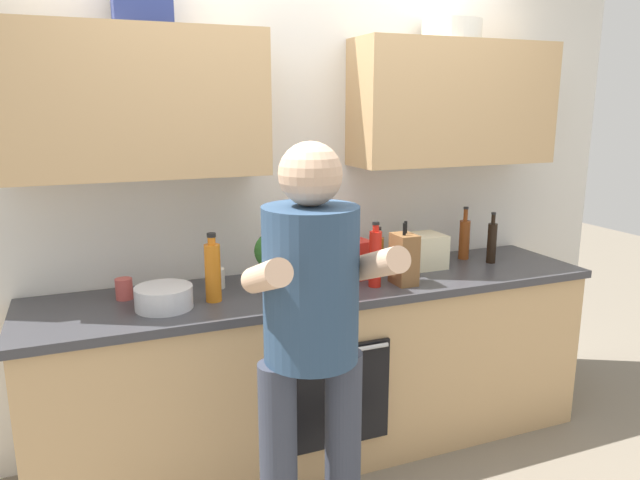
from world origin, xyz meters
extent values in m
plane|color=#756B5B|center=(0.00, 0.00, 0.00)|extent=(12.00, 12.00, 0.00)
cube|color=silver|center=(0.00, 0.36, 1.25)|extent=(4.00, 0.06, 2.50)
cube|color=tan|center=(-0.83, 0.17, 1.77)|extent=(1.14, 0.32, 0.65)
cube|color=tan|center=(0.83, 0.17, 1.77)|extent=(1.14, 0.32, 0.65)
cylinder|color=silver|center=(0.79, 0.17, 2.15)|extent=(0.31, 0.31, 0.10)
cube|color=tan|center=(0.00, 0.00, 0.43)|extent=(2.80, 0.60, 0.86)
cube|color=#38383D|center=(0.00, 0.00, 0.88)|extent=(2.84, 0.64, 0.04)
cube|color=black|center=(-0.08, -0.31, 0.45)|extent=(0.56, 0.02, 0.50)
cylinder|color=silver|center=(-0.08, -0.33, 0.68)|extent=(0.52, 0.02, 0.02)
cylinder|color=#383D4C|center=(-0.49, -0.75, 0.44)|extent=(0.14, 0.14, 0.88)
cylinder|color=#383D4C|center=(-0.23, -0.75, 0.44)|extent=(0.14, 0.14, 0.88)
cylinder|color=navy|center=(-0.36, -0.75, 1.15)|extent=(0.34, 0.34, 0.56)
sphere|color=#D8AD8C|center=(-0.36, -0.75, 1.54)|extent=(0.22, 0.22, 0.22)
cylinder|color=#D8AD8C|center=(-0.56, -0.87, 1.24)|extent=(0.09, 0.31, 0.19)
cylinder|color=#D8AD8C|center=(-0.16, -0.87, 1.24)|extent=(0.09, 0.31, 0.19)
cylinder|color=orange|center=(-0.57, -0.06, 1.03)|extent=(0.07, 0.07, 0.26)
cylinder|color=orange|center=(-0.57, -0.06, 1.18)|extent=(0.04, 0.04, 0.03)
cylinder|color=black|center=(-0.57, -0.06, 1.21)|extent=(0.04, 0.04, 0.02)
cylinder|color=olive|center=(-0.05, 0.18, 0.99)|extent=(0.07, 0.07, 0.18)
cylinder|color=olive|center=(-0.05, 0.18, 1.10)|extent=(0.03, 0.03, 0.06)
cylinder|color=black|center=(-0.05, 0.18, 1.14)|extent=(0.03, 0.03, 0.01)
cylinder|color=#8C4C14|center=(0.35, 0.11, 0.99)|extent=(0.06, 0.06, 0.18)
cylinder|color=#8C4C14|center=(0.35, 0.11, 1.10)|extent=(0.03, 0.03, 0.04)
cylinder|color=black|center=(0.35, 0.11, 1.13)|extent=(0.03, 0.03, 0.01)
cylinder|color=black|center=(1.02, 0.02, 1.01)|extent=(0.05, 0.05, 0.22)
cylinder|color=black|center=(1.02, 0.02, 1.15)|extent=(0.02, 0.02, 0.05)
cylinder|color=black|center=(1.02, 0.02, 1.18)|extent=(0.03, 0.03, 0.01)
cylinder|color=brown|center=(0.93, 0.15, 1.01)|extent=(0.06, 0.06, 0.22)
cylinder|color=brown|center=(0.93, 0.15, 1.16)|extent=(0.02, 0.02, 0.07)
cylinder|color=black|center=(0.93, 0.15, 1.20)|extent=(0.03, 0.03, 0.01)
cylinder|color=red|center=(0.21, -0.13, 1.04)|extent=(0.06, 0.06, 0.27)
cylinder|color=red|center=(0.21, -0.13, 1.19)|extent=(0.03, 0.03, 0.03)
cylinder|color=black|center=(0.21, -0.13, 1.22)|extent=(0.04, 0.04, 0.02)
cylinder|color=slate|center=(0.01, -0.14, 0.95)|extent=(0.08, 0.08, 0.09)
cylinder|color=white|center=(-0.51, 0.13, 0.95)|extent=(0.07, 0.07, 0.10)
cylinder|color=#BF4C47|center=(-0.94, 0.13, 0.95)|extent=(0.08, 0.08, 0.10)
cylinder|color=silver|center=(-0.79, -0.07, 0.95)|extent=(0.25, 0.25, 0.10)
cube|color=brown|center=(0.36, -0.15, 1.03)|extent=(0.10, 0.14, 0.25)
cylinder|color=black|center=(0.35, -0.17, 1.18)|extent=(0.02, 0.02, 0.06)
cylinder|color=black|center=(0.38, -0.13, 1.18)|extent=(0.02, 0.02, 0.06)
cylinder|color=#9E6647|center=(-0.26, 0.02, 0.96)|extent=(0.11, 0.11, 0.12)
sphere|color=#2D6B28|center=(-0.26, 0.02, 1.09)|extent=(0.18, 0.18, 0.18)
cube|color=beige|center=(0.60, 0.08, 0.99)|extent=(0.24, 0.19, 0.18)
cube|color=red|center=(0.13, 0.06, 1.00)|extent=(0.27, 0.24, 0.20)
camera|label=1|loc=(-1.08, -2.60, 1.77)|focal=33.24mm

